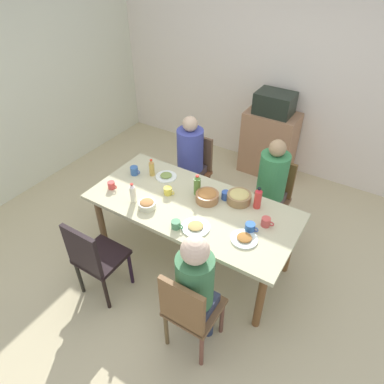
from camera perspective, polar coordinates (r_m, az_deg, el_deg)
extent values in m
plane|color=#C1B38A|center=(3.83, 0.00, -10.66)|extent=(6.11, 6.11, 0.00)
cube|color=silver|center=(4.91, 15.10, 17.96)|extent=(5.33, 0.12, 2.60)
cube|color=beige|center=(4.77, -28.58, 14.14)|extent=(0.12, 4.71, 2.60)
cube|color=#BFB991|center=(3.32, 0.00, -2.32)|extent=(2.02, 0.94, 0.04)
cylinder|color=brown|center=(3.82, -14.71, -4.90)|extent=(0.07, 0.07, 0.71)
cylinder|color=brown|center=(3.11, 11.15, -17.10)|extent=(0.07, 0.07, 0.71)
cylinder|color=brown|center=(4.22, -7.85, 0.78)|extent=(0.07, 0.07, 0.71)
cylinder|color=brown|center=(3.59, 15.80, -8.53)|extent=(0.07, 0.07, 0.71)
cube|color=black|center=(3.35, -14.67, -10.26)|extent=(0.40, 0.40, 0.04)
cylinder|color=black|center=(3.55, -18.03, -13.16)|extent=(0.04, 0.04, 0.43)
cylinder|color=black|center=(3.37, -13.95, -15.83)|extent=(0.04, 0.04, 0.43)
cylinder|color=black|center=(3.68, -14.20, -9.88)|extent=(0.04, 0.04, 0.43)
cylinder|color=black|center=(3.50, -10.10, -12.21)|extent=(0.04, 0.04, 0.43)
cube|color=black|center=(3.11, -17.64, -9.33)|extent=(0.38, 0.04, 0.45)
cube|color=brown|center=(2.92, 0.43, -18.46)|extent=(0.40, 0.40, 0.04)
cylinder|color=brown|center=(3.09, -4.26, -21.57)|extent=(0.04, 0.04, 0.43)
cylinder|color=brown|center=(2.99, 1.58, -24.58)|extent=(0.04, 0.04, 0.43)
cylinder|color=brown|center=(3.24, -0.62, -17.22)|extent=(0.04, 0.04, 0.43)
cylinder|color=brown|center=(3.15, 4.94, -19.85)|extent=(0.04, 0.04, 0.43)
cube|color=brown|center=(2.64, -1.70, -18.37)|extent=(0.38, 0.04, 0.45)
cylinder|color=#272C49|center=(3.17, 0.11, -18.71)|extent=(0.09, 0.09, 0.45)
cylinder|color=#27334F|center=(3.12, 2.76, -19.98)|extent=(0.09, 0.09, 0.45)
cube|color=#2D334A|center=(2.87, 0.44, -17.79)|extent=(0.30, 0.30, 0.10)
cylinder|color=#376F44|center=(2.64, 0.47, -14.35)|extent=(0.29, 0.29, 0.46)
sphere|color=beige|center=(2.39, 0.50, -9.58)|extent=(0.21, 0.21, 0.21)
cube|color=brown|center=(3.89, 12.40, -1.83)|extent=(0.40, 0.40, 0.04)
cylinder|color=brown|center=(4.13, 15.04, -3.74)|extent=(0.04, 0.04, 0.43)
cylinder|color=brown|center=(4.20, 10.73, -2.17)|extent=(0.04, 0.04, 0.43)
cylinder|color=brown|center=(3.88, 13.33, -6.60)|extent=(0.04, 0.04, 0.43)
cylinder|color=brown|center=(3.95, 8.77, -4.87)|extent=(0.04, 0.04, 0.43)
cube|color=brown|center=(3.89, 13.84, 2.28)|extent=(0.38, 0.04, 0.45)
cylinder|color=brown|center=(3.94, 12.51, -5.42)|extent=(0.09, 0.09, 0.45)
cylinder|color=brown|center=(3.98, 10.38, -4.62)|extent=(0.09, 0.09, 0.45)
cube|color=brown|center=(3.85, 12.51, -1.15)|extent=(0.30, 0.30, 0.10)
cylinder|color=#337B46|center=(3.67, 13.15, 2.57)|extent=(0.30, 0.30, 0.51)
sphere|color=#9F805A|center=(3.50, 13.91, 7.03)|extent=(0.17, 0.17, 0.17)
cube|color=brown|center=(4.23, -0.28, 2.75)|extent=(0.40, 0.40, 0.04)
cylinder|color=brown|center=(4.41, 2.78, 0.76)|extent=(0.04, 0.04, 0.43)
cylinder|color=brown|center=(4.55, -0.95, 2.12)|extent=(0.04, 0.04, 0.43)
cylinder|color=brown|center=(4.18, 0.46, -1.63)|extent=(0.04, 0.04, 0.43)
cylinder|color=brown|center=(4.32, -3.38, -0.11)|extent=(0.04, 0.04, 0.43)
cube|color=brown|center=(4.23, 1.02, 6.55)|extent=(0.38, 0.04, 0.45)
cylinder|color=#3B493F|center=(4.25, -0.08, -0.61)|extent=(0.09, 0.09, 0.45)
cylinder|color=#3D474A|center=(4.32, -1.88, 0.09)|extent=(0.09, 0.09, 0.45)
cube|color=#45393D|center=(4.19, -0.28, 3.42)|extent=(0.30, 0.30, 0.10)
cylinder|color=#3C459A|center=(4.03, -0.30, 6.96)|extent=(0.31, 0.31, 0.50)
sphere|color=tan|center=(3.87, -0.31, 11.14)|extent=(0.17, 0.17, 0.17)
cylinder|color=white|center=(2.99, 8.59, -7.67)|extent=(0.23, 0.23, 0.01)
ellipsoid|color=#A0682F|center=(2.98, 8.62, -7.40)|extent=(0.13, 0.13, 0.02)
cylinder|color=white|center=(3.67, -4.27, 2.53)|extent=(0.22, 0.22, 0.01)
ellipsoid|color=olive|center=(3.66, -4.28, 2.78)|extent=(0.12, 0.12, 0.02)
cylinder|color=silver|center=(3.06, 0.60, -5.84)|extent=(0.25, 0.25, 0.01)
ellipsoid|color=tan|center=(3.05, 0.60, -5.57)|extent=(0.14, 0.14, 0.02)
cylinder|color=#9E6A40|center=(3.33, 2.51, -0.83)|extent=(0.22, 0.22, 0.09)
ellipsoid|color=#AA6D35|center=(3.30, 2.53, -0.24)|extent=(0.18, 0.18, 0.04)
cylinder|color=beige|center=(3.28, -7.42, -2.14)|extent=(0.17, 0.17, 0.06)
ellipsoid|color=#BB7C44|center=(3.26, -7.46, -1.72)|extent=(0.13, 0.13, 0.04)
cylinder|color=olive|center=(3.35, 7.74, -0.97)|extent=(0.23, 0.23, 0.09)
ellipsoid|color=tan|center=(3.32, 7.80, -0.38)|extent=(0.19, 0.19, 0.04)
cylinder|color=#2A5BA6|center=(3.05, 9.53, -5.77)|extent=(0.09, 0.09, 0.08)
torus|color=#395194|center=(3.04, 10.49, -6.14)|extent=(0.05, 0.01, 0.05)
cylinder|color=#D54642|center=(3.58, -13.14, 1.10)|extent=(0.07, 0.07, 0.08)
torus|color=#C54E41|center=(3.55, -12.57, 0.86)|extent=(0.05, 0.01, 0.05)
cylinder|color=#2F51A1|center=(3.37, 5.55, -0.54)|extent=(0.08, 0.08, 0.09)
torus|color=#315F98|center=(3.35, 6.33, -0.83)|extent=(0.05, 0.01, 0.05)
cylinder|color=#CB4D46|center=(3.13, 12.06, -4.83)|extent=(0.08, 0.08, 0.08)
torus|color=#C74443|center=(3.12, 12.95, -5.16)|extent=(0.05, 0.01, 0.05)
cylinder|color=#3560A0|center=(3.74, -9.49, 3.49)|extent=(0.08, 0.08, 0.09)
torus|color=#3B5596|center=(3.71, -8.86, 3.25)|extent=(0.05, 0.01, 0.05)
cylinder|color=#4F8C61|center=(3.05, -2.67, -5.36)|extent=(0.08, 0.08, 0.07)
torus|color=#438E59|center=(3.03, -1.83, -5.73)|extent=(0.05, 0.01, 0.05)
cylinder|color=gold|center=(3.42, -3.99, 0.19)|extent=(0.08, 0.08, 0.08)
torus|color=#E0C853|center=(3.39, -3.26, -0.10)|extent=(0.05, 0.01, 0.05)
cylinder|color=gold|center=(3.68, -6.63, 3.77)|extent=(0.06, 0.06, 0.15)
cone|color=#C48F46|center=(3.63, -6.74, 4.96)|extent=(0.05, 0.05, 0.03)
cylinder|color=red|center=(3.62, -6.76, 5.23)|extent=(0.03, 0.03, 0.01)
cylinder|color=#ECE6CC|center=(3.34, -9.69, -0.39)|extent=(0.06, 0.06, 0.17)
cone|color=silver|center=(3.28, -9.87, 0.98)|extent=(0.05, 0.05, 0.03)
cylinder|color=red|center=(3.27, -9.91, 1.26)|extent=(0.03, 0.03, 0.01)
cylinder|color=#527831|center=(3.38, 0.86, 0.92)|extent=(0.07, 0.07, 0.18)
cone|color=#508233|center=(3.32, 0.88, 2.37)|extent=(0.06, 0.06, 0.03)
cylinder|color=red|center=(3.31, 0.88, 2.65)|extent=(0.03, 0.03, 0.01)
cylinder|color=red|center=(3.28, 10.77, -1.22)|extent=(0.07, 0.07, 0.18)
cone|color=red|center=(3.21, 10.99, 0.27)|extent=(0.06, 0.06, 0.03)
cylinder|color=black|center=(3.20, 11.03, 0.56)|extent=(0.03, 0.03, 0.01)
cube|color=#A37554|center=(4.99, 12.49, 7.85)|extent=(0.70, 0.44, 0.90)
cube|color=black|center=(4.73, 13.47, 14.04)|extent=(0.48, 0.36, 0.28)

